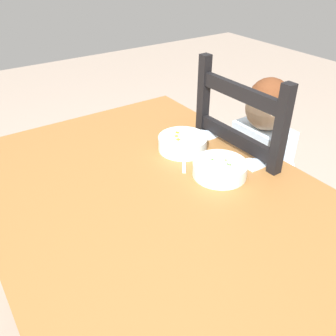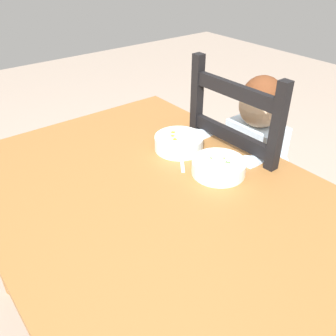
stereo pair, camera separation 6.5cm
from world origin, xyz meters
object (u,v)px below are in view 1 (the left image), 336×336
object	(u,v)px
bowl_of_peas	(220,168)
child_figure	(256,157)
spoon	(184,158)
dining_table	(157,217)
bowl_of_carrots	(183,143)
dining_chair	(251,189)

from	to	relation	value
bowl_of_peas	child_figure	bearing A→B (deg)	109.64
child_figure	spoon	size ratio (longest dim) A/B	7.76
dining_table	bowl_of_peas	xyz separation A→B (m)	(0.03, 0.23, 0.12)
bowl_of_peas	bowl_of_carrots	size ratio (longest dim) A/B	1.00
dining_table	bowl_of_peas	size ratio (longest dim) A/B	7.41
dining_table	spoon	world-z (taller)	spoon
bowl_of_peas	dining_chair	bearing A→B (deg)	109.37
bowl_of_carrots	spoon	distance (m)	0.07
child_figure	bowl_of_carrots	distance (m)	0.33
dining_chair	bowl_of_carrots	bearing A→B (deg)	-109.71
dining_table	spoon	xyz separation A→B (m)	(-0.12, 0.20, 0.10)
bowl_of_peas	spoon	xyz separation A→B (m)	(-0.15, -0.04, -0.02)
bowl_of_carrots	spoon	xyz separation A→B (m)	(0.06, -0.04, -0.02)
dining_table	bowl_of_carrots	distance (m)	0.32
child_figure	bowl_of_carrots	size ratio (longest dim) A/B	5.27
bowl_of_peas	spoon	world-z (taller)	bowl_of_peas
dining_chair	bowl_of_peas	size ratio (longest dim) A/B	5.66
dining_table	child_figure	world-z (taller)	child_figure
dining_chair	bowl_of_peas	world-z (taller)	dining_chair
dining_chair	spoon	distance (m)	0.41
dining_chair	spoon	world-z (taller)	dining_chair
child_figure	bowl_of_carrots	bearing A→B (deg)	-109.63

